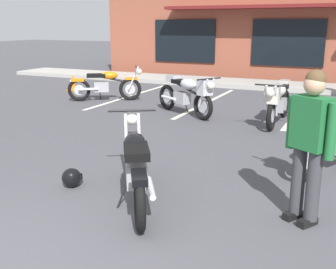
% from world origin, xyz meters
% --- Properties ---
extents(ground_plane, '(80.00, 80.00, 0.00)m').
position_xyz_m(ground_plane, '(0.00, 3.94, 0.00)').
color(ground_plane, '#47474C').
extents(sidewalk_kerb, '(22.00, 1.80, 0.14)m').
position_xyz_m(sidewalk_kerb, '(0.00, 12.25, 0.07)').
color(sidewalk_kerb, '#A8A59E').
rests_on(sidewalk_kerb, ground_plane).
extents(brick_storefront_building, '(15.47, 6.25, 3.53)m').
position_xyz_m(brick_storefront_building, '(0.00, 16.49, 1.77)').
color(brick_storefront_building, brown).
rests_on(brick_storefront_building, ground_plane).
extents(painted_stall_lines, '(7.57, 4.80, 0.01)m').
position_xyz_m(painted_stall_lines, '(-0.00, 8.65, 0.00)').
color(painted_stall_lines, silver).
rests_on(painted_stall_lines, ground_plane).
extents(motorcycle_foreground_classic, '(1.36, 1.86, 0.98)m').
position_xyz_m(motorcycle_foreground_classic, '(0.21, 1.97, 0.46)').
color(motorcycle_foreground_classic, black).
rests_on(motorcycle_foreground_classic, ground_plane).
extents(motorcycle_black_cruiser, '(1.20, 1.95, 0.98)m').
position_xyz_m(motorcycle_black_cruiser, '(2.30, 4.10, 0.53)').
color(motorcycle_black_cruiser, black).
rests_on(motorcycle_black_cruiser, ground_plane).
extents(motorcycle_silver_naked, '(1.88, 1.32, 0.98)m').
position_xyz_m(motorcycle_silver_naked, '(-3.97, 7.65, 0.46)').
color(motorcycle_silver_naked, black).
rests_on(motorcycle_silver_naked, ground_plane).
extents(motorcycle_blue_standard, '(0.66, 2.11, 0.98)m').
position_xyz_m(motorcycle_blue_standard, '(1.01, 6.77, 0.53)').
color(motorcycle_blue_standard, black).
rests_on(motorcycle_blue_standard, ground_plane).
extents(motorcycle_green_cafe_racer, '(1.88, 1.32, 0.98)m').
position_xyz_m(motorcycle_green_cafe_racer, '(-1.11, 6.79, 0.53)').
color(motorcycle_green_cafe_racer, black).
rests_on(motorcycle_green_cafe_racer, ground_plane).
extents(person_by_back_row, '(0.56, 0.42, 1.68)m').
position_xyz_m(person_by_back_row, '(2.14, 2.28, 0.95)').
color(person_by_back_row, black).
rests_on(person_by_back_row, ground_plane).
extents(helmet_on_pavement, '(0.26, 0.26, 0.26)m').
position_xyz_m(helmet_on_pavement, '(-0.80, 2.01, 0.13)').
color(helmet_on_pavement, black).
rests_on(helmet_on_pavement, ground_plane).
extents(traffic_cone, '(0.34, 0.34, 0.53)m').
position_xyz_m(traffic_cone, '(-5.98, 8.76, 0.26)').
color(traffic_cone, orange).
rests_on(traffic_cone, ground_plane).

